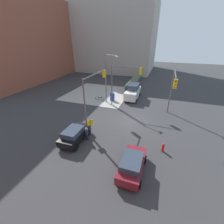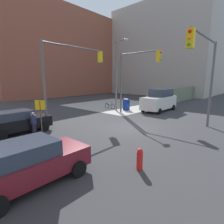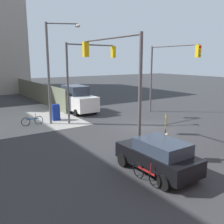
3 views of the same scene
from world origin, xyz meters
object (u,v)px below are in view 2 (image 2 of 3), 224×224
traffic_signal_se_corner (205,66)px  hatchback_maroon (29,162)px  street_lamp_corner (118,71)px  bicycle_leaning_on_fence (110,106)px  smokestack (112,65)px  fire_hydrant (140,159)px  pedestrian_crossing (34,123)px  hatchback_black (18,122)px  traffic_signal_nw_corner (71,68)px  bicycle_at_crosswalk (7,127)px  mailbox_blue (126,104)px  traffic_signal_ne_corner (135,71)px  van_white_delivery (159,100)px

traffic_signal_se_corner → hatchback_maroon: traffic_signal_se_corner is taller
street_lamp_corner → bicycle_leaning_on_fence: 4.72m
smokestack → fire_hydrant: smokestack is taller
bicycle_leaning_on_fence → traffic_signal_se_corner: bearing=-105.8°
pedestrian_crossing → bicycle_leaning_on_fence: 11.90m
hatchback_black → traffic_signal_nw_corner: bearing=-6.0°
traffic_signal_se_corner → hatchback_maroon: 11.77m
hatchback_maroon → bicycle_at_crosswalk: (1.72, 7.82, -0.50)m
mailbox_blue → traffic_signal_nw_corner: bearing=-176.6°
traffic_signal_ne_corner → hatchback_black: size_ratio=1.59×
bicycle_leaning_on_fence → van_white_delivery: bearing=-61.4°
traffic_signal_nw_corner → bicycle_at_crosswalk: size_ratio=3.71×
fire_hydrant → van_white_delivery: (13.55, 6.00, 0.79)m
traffic_signal_nw_corner → mailbox_blue: traffic_signal_nw_corner is taller
fire_hydrant → hatchback_maroon: 4.26m
hatchback_black → pedestrian_crossing: size_ratio=2.60×
smokestack → traffic_signal_se_corner: size_ratio=2.52×
street_lamp_corner → van_white_delivery: 6.12m
hatchback_maroon → bicycle_leaning_on_fence: bearing=32.6°
traffic_signal_se_corner → traffic_signal_ne_corner: 7.54m
traffic_signal_ne_corner → hatchback_maroon: (-13.02, -4.53, -3.74)m
traffic_signal_se_corner → traffic_signal_ne_corner: same height
bicycle_at_crosswalk → traffic_signal_ne_corner: bearing=-16.2°
traffic_signal_nw_corner → van_white_delivery: bearing=-14.2°
pedestrian_crossing → smokestack: bearing=77.5°
street_lamp_corner → mailbox_blue: bearing=-21.9°
traffic_signal_se_corner → traffic_signal_ne_corner: size_ratio=1.00×
traffic_signal_se_corner → mailbox_blue: (3.92, 9.50, -3.89)m
smokestack → traffic_signal_ne_corner: size_ratio=2.52×
mailbox_blue → fire_hydrant: bearing=-140.6°
smokestack → traffic_signal_nw_corner: bearing=-142.7°
hatchback_maroon → bicycle_at_crosswalk: bearing=77.6°
traffic_signal_nw_corner → street_lamp_corner: (7.17, 0.97, 0.03)m
bicycle_leaning_on_fence → fire_hydrant: bearing=-132.9°
street_lamp_corner → traffic_signal_nw_corner: bearing=-172.3°
traffic_signal_nw_corner → fire_hydrant: size_ratio=6.91×
traffic_signal_ne_corner → mailbox_blue: bearing=53.5°
traffic_signal_ne_corner → hatchback_maroon: size_ratio=1.58×
traffic_signal_ne_corner → van_white_delivery: (4.05, -0.91, -3.31)m
van_white_delivery → bicycle_at_crosswalk: van_white_delivery is taller
smokestack → traffic_signal_ne_corner: smokestack is taller
street_lamp_corner → bicycle_at_crosswalk: (-11.85, 0.53, -4.35)m
smokestack → street_lamp_corner: 36.11m
street_lamp_corner → bicycle_leaning_on_fence: (0.56, 1.73, -4.35)m
hatchback_black → van_white_delivery: bearing=-11.9°
hatchback_maroon → hatchback_black: size_ratio=1.00×
traffic_signal_ne_corner → van_white_delivery: bearing=-12.6°
mailbox_blue → hatchback_black: (-12.60, -0.05, 0.08)m
street_lamp_corner → bicycle_leaning_on_fence: bearing=72.1°
fire_hydrant → hatchback_maroon: bearing=146.0°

